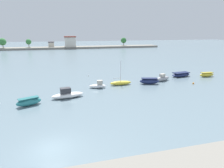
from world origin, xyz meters
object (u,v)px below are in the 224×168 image
(moored_boat_4, at_px, (98,85))
(mooring_buoy_0, at_px, (193,83))
(moored_boat_6, at_px, (149,81))
(moored_boat_8, at_px, (181,75))
(moored_boat_7, at_px, (163,78))
(mooring_buoy_1, at_px, (88,76))
(moored_boat_9, at_px, (207,75))
(moored_boat_3, at_px, (67,94))
(moored_boat_2, at_px, (29,102))
(moored_boat_5, at_px, (121,83))

(moored_boat_4, height_order, mooring_buoy_0, moored_boat_4)
(moored_boat_6, xyz_separation_m, moored_boat_8, (10.19, 4.11, -0.10))
(moored_boat_4, distance_m, moored_boat_7, 14.83)
(moored_boat_4, height_order, moored_boat_6, moored_boat_4)
(mooring_buoy_0, height_order, mooring_buoy_1, mooring_buoy_0)
(mooring_buoy_1, bearing_deg, moored_boat_4, -87.69)
(moored_boat_8, relative_size, moored_boat_9, 1.44)
(moored_boat_3, height_order, moored_boat_6, moored_boat_3)
(moored_boat_3, xyz_separation_m, moored_boat_4, (5.82, 4.20, -0.08))
(moored_boat_8, bearing_deg, moored_boat_4, -176.73)
(moored_boat_8, distance_m, moored_boat_9, 6.11)
(moored_boat_2, distance_m, moored_boat_3, 5.89)
(moored_boat_4, height_order, moored_boat_8, moored_boat_4)
(moored_boat_3, bearing_deg, moored_boat_4, 26.40)
(moored_boat_8, bearing_deg, mooring_buoy_1, 155.62)
(moored_boat_2, distance_m, moored_boat_8, 34.06)
(moored_boat_8, bearing_deg, moored_boat_7, -166.16)
(moored_boat_9, bearing_deg, mooring_buoy_0, -144.27)
(moored_boat_9, bearing_deg, moored_boat_5, -173.37)
(moored_boat_5, distance_m, mooring_buoy_0, 14.99)
(mooring_buoy_0, bearing_deg, mooring_buoy_1, 147.57)
(moored_boat_2, relative_size, moored_boat_3, 0.68)
(moored_boat_3, distance_m, moored_boat_8, 28.17)
(moored_boat_3, height_order, moored_boat_4, moored_boat_3)
(moored_boat_7, bearing_deg, mooring_buoy_1, 130.37)
(moored_boat_2, xyz_separation_m, moored_boat_7, (26.09, 7.99, 0.02))
(moored_boat_7, bearing_deg, moored_boat_2, 177.19)
(moored_boat_3, height_order, moored_boat_5, moored_boat_5)
(mooring_buoy_0, xyz_separation_m, mooring_buoy_1, (-19.93, 12.66, -0.05))
(moored_boat_4, xyz_separation_m, moored_boat_8, (21.01, 4.39, -0.01))
(moored_boat_5, relative_size, mooring_buoy_0, 13.37)
(moored_boat_3, xyz_separation_m, moored_boat_7, (20.54, 6.00, 0.02))
(moored_boat_4, distance_m, moored_boat_6, 10.82)
(moored_boat_3, height_order, mooring_buoy_0, moored_boat_3)
(moored_boat_3, distance_m, moored_boat_4, 7.18)
(moored_boat_9, bearing_deg, moored_boat_7, -173.61)
(moored_boat_9, bearing_deg, moored_boat_6, -169.26)
(moored_boat_7, bearing_deg, moored_boat_8, 2.53)
(moored_boat_2, distance_m, mooring_buoy_0, 31.14)
(moored_boat_4, relative_size, mooring_buoy_1, 12.95)
(moored_boat_4, xyz_separation_m, moored_boat_7, (14.72, 1.80, 0.09))
(moored_boat_2, bearing_deg, moored_boat_9, -8.58)
(moored_boat_9, relative_size, mooring_buoy_0, 10.17)
(moored_boat_6, bearing_deg, moored_boat_7, 36.07)
(moored_boat_4, bearing_deg, mooring_buoy_1, 101.26)
(moored_boat_5, bearing_deg, moored_boat_2, -156.12)
(moored_boat_6, bearing_deg, moored_boat_2, -149.05)
(moored_boat_6, relative_size, mooring_buoy_0, 11.60)
(moored_boat_9, distance_m, mooring_buoy_1, 28.38)
(moored_boat_5, xyz_separation_m, moored_boat_8, (16.15, 3.42, 0.05))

